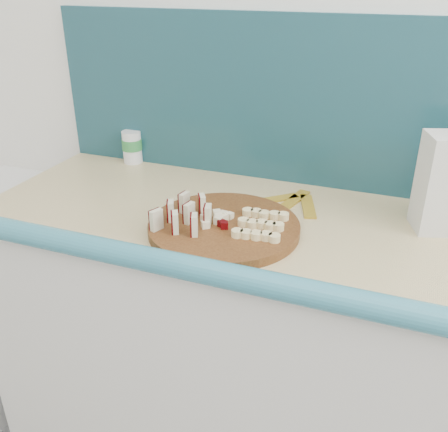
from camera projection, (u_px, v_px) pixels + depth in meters
kitchen_counter at (361, 375)px, 1.45m from camera, size 2.20×0.63×0.91m
backsplash at (406, 112)px, 1.38m from camera, size 2.20×0.02×0.50m
cutting_board at (224, 227)px, 1.27m from camera, size 0.43×0.43×0.02m
apple_wedges at (185, 214)px, 1.26m from camera, size 0.13×0.16×0.05m
apple_chunks at (214, 219)px, 1.27m from camera, size 0.06×0.07×0.02m
banana_slices at (261, 224)px, 1.24m from camera, size 0.13×0.15×0.02m
canister at (132, 146)px, 1.72m from camera, size 0.07×0.07×0.11m
banana_peel at (292, 202)px, 1.44m from camera, size 0.21×0.18×0.01m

